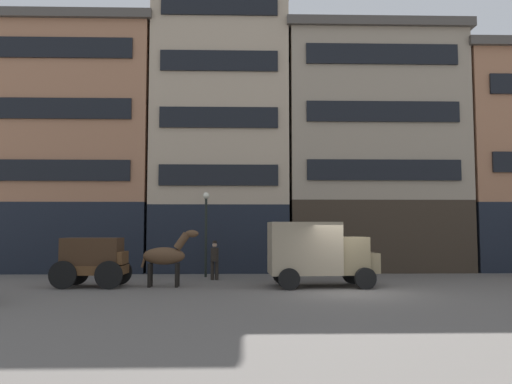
{
  "coord_description": "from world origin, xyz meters",
  "views": [
    {
      "loc": [
        -3.98,
        -18.42,
        2.42
      ],
      "look_at": [
        -3.47,
        2.14,
        3.88
      ],
      "focal_mm": 34.54,
      "sensor_mm": 36.0,
      "label": 1
    }
  ],
  "objects_px": {
    "cargo_wagon": "(93,259)",
    "delivery_truck_near": "(318,251)",
    "streetlamp_curbside": "(206,222)",
    "draft_horse": "(166,255)",
    "pedestrian_officer": "(215,258)"
  },
  "relations": [
    {
      "from": "streetlamp_curbside",
      "to": "delivery_truck_near",
      "type": "bearing_deg",
      "value": -39.63
    },
    {
      "from": "draft_horse",
      "to": "delivery_truck_near",
      "type": "height_order",
      "value": "delivery_truck_near"
    },
    {
      "from": "draft_horse",
      "to": "pedestrian_officer",
      "type": "relative_size",
      "value": 1.31
    },
    {
      "from": "streetlamp_curbside",
      "to": "draft_horse",
      "type": "bearing_deg",
      "value": -108.17
    },
    {
      "from": "cargo_wagon",
      "to": "draft_horse",
      "type": "xyz_separation_m",
      "value": [
        2.95,
        -0.0,
        0.12
      ]
    },
    {
      "from": "delivery_truck_near",
      "to": "streetlamp_curbside",
      "type": "distance_m",
      "value": 6.46
    },
    {
      "from": "draft_horse",
      "to": "delivery_truck_near",
      "type": "relative_size",
      "value": 0.53
    },
    {
      "from": "draft_horse",
      "to": "pedestrian_officer",
      "type": "height_order",
      "value": "draft_horse"
    },
    {
      "from": "cargo_wagon",
      "to": "draft_horse",
      "type": "bearing_deg",
      "value": -0.03
    },
    {
      "from": "draft_horse",
      "to": "pedestrian_officer",
      "type": "bearing_deg",
      "value": 55.0
    },
    {
      "from": "draft_horse",
      "to": "cargo_wagon",
      "type": "bearing_deg",
      "value": 179.97
    },
    {
      "from": "cargo_wagon",
      "to": "delivery_truck_near",
      "type": "relative_size",
      "value": 0.66
    },
    {
      "from": "delivery_truck_near",
      "to": "pedestrian_officer",
      "type": "xyz_separation_m",
      "value": [
        -4.37,
        2.68,
        -0.44
      ]
    },
    {
      "from": "pedestrian_officer",
      "to": "draft_horse",
      "type": "bearing_deg",
      "value": -125.0
    },
    {
      "from": "cargo_wagon",
      "to": "delivery_truck_near",
      "type": "bearing_deg",
      "value": -0.68
    }
  ]
}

